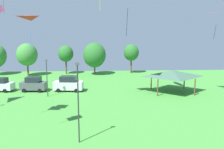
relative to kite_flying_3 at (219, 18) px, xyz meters
name	(u,v)px	position (x,y,z in m)	size (l,w,h in m)	color
kite_flying_3	(219,18)	(0.00, 0.00, 0.00)	(2.33, 2.64, 3.23)	#E54C93
kite_flying_6	(32,27)	(-27.92, 3.10, -1.29)	(2.65, 1.94, 3.62)	red
parked_car_second_from_left	(34,84)	(-28.42, 4.15, -10.46)	(4.27, 2.37, 2.45)	#4C5156
parked_car_third_from_left	(68,84)	(-22.69, 3.95, -10.42)	(4.92, 2.47, 2.53)	silver
park_pavilion	(172,73)	(-5.78, 2.54, -8.57)	(7.48, 5.97, 3.60)	brown
light_post_0	(78,99)	(-19.33, -14.80, -7.65)	(0.36, 0.20, 7.19)	#2D2D33
light_post_2	(47,76)	(-25.43, 0.77, -8.43)	(0.36, 0.20, 5.66)	#2D2D33
treeline_tree_1	(27,55)	(-33.60, 18.62, -6.94)	(4.55, 4.55, 7.23)	brown
treeline_tree_2	(66,54)	(-25.34, 20.45, -6.95)	(3.46, 3.46, 6.64)	brown
treeline_tree_3	(94,55)	(-18.69, 19.13, -7.15)	(5.12, 5.12, 7.33)	brown
treeline_tree_4	(131,53)	(-10.08, 20.89, -6.79)	(3.56, 3.56, 6.85)	brown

